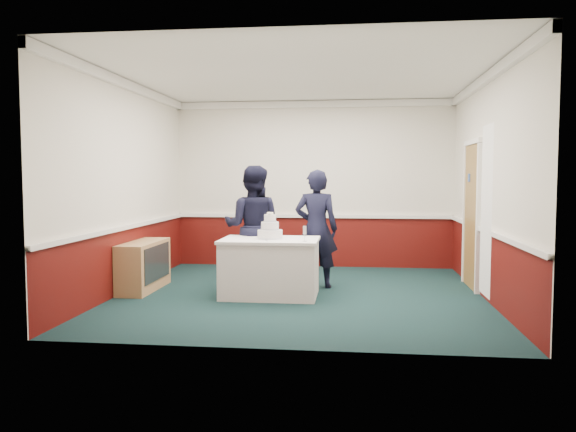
# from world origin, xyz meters

# --- Properties ---
(ground) EXTENTS (5.00, 5.00, 0.00)m
(ground) POSITION_xyz_m (0.00, 0.00, 0.00)
(ground) COLOR #132F29
(ground) RESTS_ON ground
(room_shell) EXTENTS (5.00, 5.00, 3.00)m
(room_shell) POSITION_xyz_m (0.08, 0.61, 1.97)
(room_shell) COLOR silver
(room_shell) RESTS_ON ground
(sideboard) EXTENTS (0.41, 1.20, 0.70)m
(sideboard) POSITION_xyz_m (-2.28, 0.07, 0.35)
(sideboard) COLOR #A4824F
(sideboard) RESTS_ON ground
(cake_table) EXTENTS (1.32, 0.92, 0.79)m
(cake_table) POSITION_xyz_m (-0.40, -0.14, 0.40)
(cake_table) COLOR white
(cake_table) RESTS_ON ground
(wedding_cake) EXTENTS (0.35, 0.35, 0.36)m
(wedding_cake) POSITION_xyz_m (-0.40, -0.14, 0.90)
(wedding_cake) COLOR white
(wedding_cake) RESTS_ON cake_table
(cake_knife) EXTENTS (0.09, 0.21, 0.00)m
(cake_knife) POSITION_xyz_m (-0.43, -0.34, 0.79)
(cake_knife) COLOR silver
(cake_knife) RESTS_ON cake_table
(champagne_flute) EXTENTS (0.05, 0.05, 0.21)m
(champagne_flute) POSITION_xyz_m (0.10, -0.42, 0.93)
(champagne_flute) COLOR silver
(champagne_flute) RESTS_ON cake_table
(person_man) EXTENTS (0.90, 0.72, 1.80)m
(person_man) POSITION_xyz_m (-0.75, 0.44, 0.90)
(person_man) COLOR black
(person_man) RESTS_ON ground
(person_woman) EXTENTS (0.65, 0.44, 1.74)m
(person_woman) POSITION_xyz_m (0.19, 0.55, 0.87)
(person_woman) COLOR black
(person_woman) RESTS_ON ground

